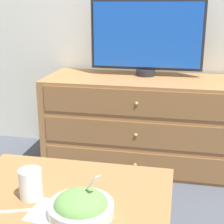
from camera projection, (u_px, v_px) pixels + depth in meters
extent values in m
plane|color=#474C56|center=(135.00, 146.00, 2.99)|extent=(12.00, 12.00, 0.00)
cube|color=#9E6B3D|center=(141.00, 122.00, 2.59)|extent=(1.41, 0.55, 0.67)
cube|color=brown|center=(135.00, 165.00, 2.40)|extent=(1.30, 0.01, 0.18)
sphere|color=tan|center=(135.00, 165.00, 2.40)|extent=(0.02, 0.02, 0.02)
cube|color=brown|center=(136.00, 135.00, 2.34)|extent=(1.30, 0.01, 0.18)
sphere|color=tan|center=(136.00, 135.00, 2.33)|extent=(0.02, 0.02, 0.02)
cube|color=brown|center=(137.00, 103.00, 2.27)|extent=(1.30, 0.01, 0.18)
sphere|color=tan|center=(137.00, 104.00, 2.26)|extent=(0.02, 0.02, 0.02)
cylinder|color=#232328|center=(145.00, 72.00, 2.58)|extent=(0.14, 0.14, 0.05)
cube|color=#232328|center=(147.00, 35.00, 2.50)|extent=(0.83, 0.04, 0.50)
cube|color=blue|center=(146.00, 35.00, 2.48)|extent=(0.79, 0.01, 0.46)
cube|color=#9E6B3D|center=(65.00, 195.00, 1.33)|extent=(0.82, 0.57, 0.02)
cylinder|color=brown|center=(11.00, 204.00, 1.71)|extent=(0.04, 0.04, 0.47)
cylinder|color=brown|center=(162.00, 222.00, 1.57)|extent=(0.04, 0.04, 0.47)
cylinder|color=silver|center=(81.00, 209.00, 1.19)|extent=(0.23, 0.23, 0.04)
ellipsoid|color=#66994C|center=(81.00, 204.00, 1.18)|extent=(0.19, 0.19, 0.08)
cube|color=white|center=(87.00, 189.00, 1.19)|extent=(0.08, 0.06, 0.11)
cube|color=white|center=(96.00, 179.00, 1.14)|extent=(0.03, 0.03, 0.03)
cylinder|color=beige|center=(31.00, 189.00, 1.29)|extent=(0.08, 0.08, 0.07)
cylinder|color=white|center=(31.00, 184.00, 1.28)|extent=(0.09, 0.09, 0.11)
cube|color=white|center=(52.00, 212.00, 1.20)|extent=(0.16, 0.16, 0.00)
cube|color=white|center=(13.00, 211.00, 1.21)|extent=(0.16, 0.06, 0.01)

